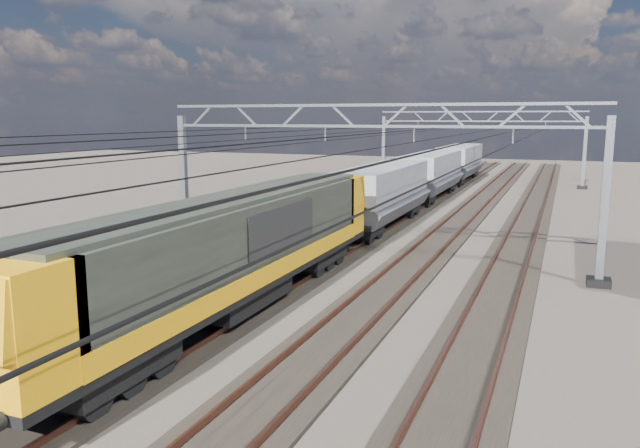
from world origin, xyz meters
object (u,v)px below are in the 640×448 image
at_px(hopper_wagon_third, 460,160).
at_px(locomotive, 234,247).
at_px(catenary_gantry_far, 479,145).
at_px(catenary_gantry_mid, 368,178).
at_px(hopper_wagon_mid, 431,172).
at_px(hopper_wagon_lead, 382,191).

bearing_deg(hopper_wagon_third, locomotive, -90.00).
distance_m(catenary_gantry_far, hopper_wagon_third, 3.11).
distance_m(catenary_gantry_mid, locomotive, 8.78).
height_order(locomotive, hopper_wagon_mid, locomotive).
bearing_deg(locomotive, catenary_gantry_far, 87.42).
height_order(catenary_gantry_far, locomotive, catenary_gantry_far).
xyz_separation_m(catenary_gantry_mid, hopper_wagon_third, (-2.00, 37.69, -1.67)).
relative_size(catenary_gantry_mid, locomotive, 0.94).
xyz_separation_m(locomotive, hopper_wagon_mid, (-0.00, 31.90, -0.09)).
relative_size(catenary_gantry_far, hopper_wagon_mid, 1.53).
relative_size(catenary_gantry_mid, catenary_gantry_far, 1.00).
height_order(locomotive, hopper_wagon_lead, locomotive).
xyz_separation_m(locomotive, hopper_wagon_lead, (-0.00, 17.70, -0.09)).
xyz_separation_m(locomotive, hopper_wagon_third, (-0.00, 46.10, -0.09)).
bearing_deg(hopper_wagon_mid, hopper_wagon_lead, -90.00).
xyz_separation_m(catenary_gantry_mid, hopper_wagon_lead, (-2.00, 9.29, -1.67)).
bearing_deg(hopper_wagon_lead, locomotive, -90.00).
xyz_separation_m(catenary_gantry_mid, hopper_wagon_mid, (-2.00, 23.49, -1.67)).
height_order(catenary_gantry_mid, hopper_wagon_mid, catenary_gantry_mid).
relative_size(catenary_gantry_far, locomotive, 0.94).
height_order(catenary_gantry_mid, hopper_wagon_third, catenary_gantry_mid).
bearing_deg(hopper_wagon_mid, catenary_gantry_far, 80.91).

